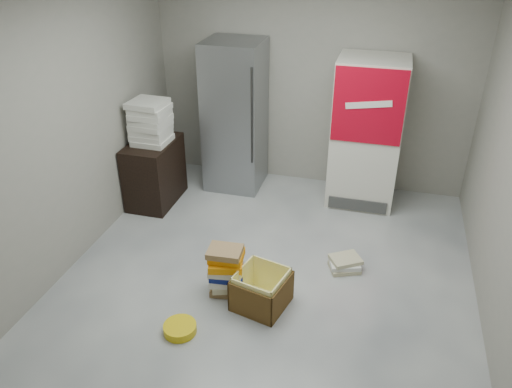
{
  "coord_description": "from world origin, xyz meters",
  "views": [
    {
      "loc": [
        0.94,
        -3.6,
        3.17
      ],
      "look_at": [
        -0.24,
        0.7,
        0.69
      ],
      "focal_mm": 35.0,
      "sensor_mm": 36.0,
      "label": 1
    }
  ],
  "objects_px": {
    "coke_cooler": "(367,133)",
    "phonebook_stack_main": "(227,271)",
    "wood_shelf": "(155,172)",
    "cardboard_box": "(261,292)",
    "steel_fridge": "(235,116)"
  },
  "relations": [
    {
      "from": "coke_cooler",
      "to": "phonebook_stack_main",
      "type": "height_order",
      "value": "coke_cooler"
    },
    {
      "from": "wood_shelf",
      "to": "cardboard_box",
      "type": "xyz_separation_m",
      "value": [
        1.78,
        -1.54,
        -0.25
      ]
    },
    {
      "from": "phonebook_stack_main",
      "to": "steel_fridge",
      "type": "bearing_deg",
      "value": 92.4
    },
    {
      "from": "steel_fridge",
      "to": "phonebook_stack_main",
      "type": "bearing_deg",
      "value": -75.02
    },
    {
      "from": "wood_shelf",
      "to": "phonebook_stack_main",
      "type": "xyz_separation_m",
      "value": [
        1.42,
        -1.46,
        -0.14
      ]
    },
    {
      "from": "coke_cooler",
      "to": "cardboard_box",
      "type": "relative_size",
      "value": 3.3
    },
    {
      "from": "coke_cooler",
      "to": "wood_shelf",
      "type": "distance_m",
      "value": 2.63
    },
    {
      "from": "steel_fridge",
      "to": "cardboard_box",
      "type": "distance_m",
      "value": 2.59
    },
    {
      "from": "coke_cooler",
      "to": "phonebook_stack_main",
      "type": "xyz_separation_m",
      "value": [
        -1.06,
        -2.19,
        -0.65
      ]
    },
    {
      "from": "steel_fridge",
      "to": "cardboard_box",
      "type": "relative_size",
      "value": 3.48
    },
    {
      "from": "wood_shelf",
      "to": "phonebook_stack_main",
      "type": "bearing_deg",
      "value": -45.94
    },
    {
      "from": "steel_fridge",
      "to": "coke_cooler",
      "type": "height_order",
      "value": "steel_fridge"
    },
    {
      "from": "wood_shelf",
      "to": "phonebook_stack_main",
      "type": "height_order",
      "value": "wood_shelf"
    },
    {
      "from": "coke_cooler",
      "to": "wood_shelf",
      "type": "height_order",
      "value": "coke_cooler"
    },
    {
      "from": "phonebook_stack_main",
      "to": "cardboard_box",
      "type": "bearing_deg",
      "value": -25.04
    }
  ]
}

